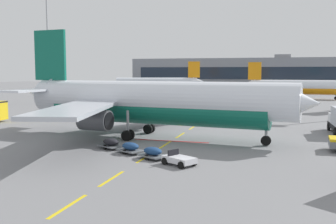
% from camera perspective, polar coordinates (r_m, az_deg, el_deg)
% --- Properties ---
extents(apron_paint_markings, '(8.00, 98.55, 0.01)m').
position_cam_1_polar(apron_paint_markings, '(57.35, 4.93, -1.39)').
color(apron_paint_markings, yellow).
rests_on(apron_paint_markings, ground).
extents(airliner_foreground, '(34.82, 34.38, 12.20)m').
position_cam_1_polar(airliner_foreground, '(43.00, -2.55, 1.49)').
color(airliner_foreground, silver).
rests_on(airliner_foreground, ground).
extents(airliner_mid_left, '(28.14, 27.96, 9.87)m').
position_cam_1_polar(airliner_mid_left, '(111.05, 17.97, 3.49)').
color(airliner_mid_left, silver).
rests_on(airliner_mid_left, ground).
extents(airliner_far_right, '(29.62, 28.80, 10.53)m').
position_cam_1_polar(airliner_far_right, '(128.18, -1.42, 4.14)').
color(airliner_far_right, silver).
rests_on(airliner_far_right, ground).
extents(baggage_train, '(10.72, 7.19, 1.14)m').
position_cam_1_polar(baggage_train, '(33.94, -3.87, -5.51)').
color(baggage_train, silver).
rests_on(baggage_train, ground).
extents(apron_light_mast_near, '(1.80, 1.80, 26.08)m').
position_cam_1_polar(apron_light_mast_near, '(95.01, -17.07, 10.97)').
color(apron_light_mast_near, slate).
rests_on(apron_light_mast_near, ground).
extents(terminal_satellite, '(87.04, 27.41, 13.85)m').
position_cam_1_polar(terminal_satellite, '(159.56, 11.49, 5.34)').
color(terminal_satellite, gray).
rests_on(terminal_satellite, ground).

